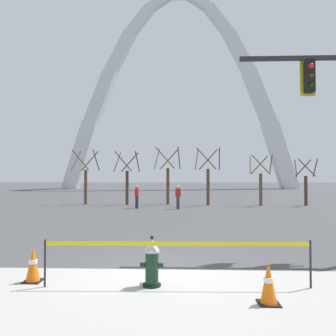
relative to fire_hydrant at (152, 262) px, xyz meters
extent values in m
plane|color=#474749|center=(0.10, 1.19, -0.47)|extent=(240.00, 240.00, 0.00)
cylinder|color=black|center=(0.00, -0.01, -0.44)|extent=(0.36, 0.36, 0.05)
cylinder|color=#14331E|center=(0.00, -0.01, -0.11)|extent=(0.26, 0.26, 0.62)
cylinder|color=#B7B7BC|center=(0.00, -0.01, 0.22)|extent=(0.30, 0.30, 0.04)
cone|color=#B7B7BC|center=(0.00, -0.01, 0.35)|extent=(0.30, 0.30, 0.22)
cylinder|color=black|center=(0.00, -0.01, 0.49)|extent=(0.06, 0.06, 0.06)
cylinder|color=#14331E|center=(-0.18, -0.01, -0.04)|extent=(0.10, 0.09, 0.09)
cylinder|color=#14331E|center=(0.18, -0.01, -0.04)|extent=(0.10, 0.09, 0.09)
cylinder|color=#14331E|center=(0.00, 0.19, -0.14)|extent=(0.13, 0.14, 0.13)
cylinder|color=black|center=(0.00, 0.27, -0.14)|extent=(0.15, 0.03, 0.15)
cylinder|color=#232326|center=(-2.09, -0.15, 0.00)|extent=(0.04, 0.04, 0.93)
cylinder|color=#232326|center=(3.09, -0.01, 0.00)|extent=(0.04, 0.04, 0.93)
cube|color=yellow|center=(0.50, -0.08, 0.39)|extent=(5.17, 0.14, 0.08)
cube|color=black|center=(2.06, -0.86, -0.45)|extent=(0.36, 0.36, 0.03)
cone|color=orange|center=(2.06, -0.86, -0.09)|extent=(0.28, 0.28, 0.70)
cylinder|color=white|center=(2.06, -0.86, -0.05)|extent=(0.17, 0.17, 0.08)
cube|color=black|center=(-2.47, 0.17, -0.45)|extent=(0.36, 0.36, 0.03)
cone|color=orange|center=(-2.47, 0.17, -0.09)|extent=(0.28, 0.28, 0.70)
cylinder|color=white|center=(-2.47, 0.17, -0.05)|extent=(0.17, 0.17, 0.08)
cube|color=#232326|center=(4.69, 3.11, 5.13)|extent=(4.80, 0.12, 0.12)
cube|color=black|center=(4.29, 3.11, 4.58)|extent=(0.26, 0.24, 0.90)
cube|color=gold|center=(4.29, 3.25, 4.58)|extent=(0.44, 0.03, 1.04)
sphere|color=red|center=(4.29, 2.98, 4.86)|extent=(0.16, 0.16, 0.16)
sphere|color=#392706|center=(4.29, 2.98, 4.58)|extent=(0.16, 0.16, 0.16)
sphere|color=black|center=(4.29, 2.98, 4.30)|extent=(0.16, 0.16, 0.16)
cube|color=silver|center=(-18.13, 54.59, 5.51)|extent=(6.25, 2.69, 12.83)
cube|color=silver|center=(-14.49, 54.59, 16.26)|extent=(5.93, 2.40, 10.51)
cube|color=silver|center=(-10.84, 54.59, 24.62)|extent=(5.58, 2.12, 8.22)
cube|color=silver|center=(-7.19, 54.59, 30.60)|extent=(5.17, 1.84, 5.97)
cube|color=silver|center=(-3.55, 54.59, 34.18)|extent=(4.58, 1.56, 3.75)
cube|color=silver|center=(3.74, 54.59, 34.18)|extent=(4.58, 1.56, 3.75)
cube|color=silver|center=(7.39, 54.59, 30.60)|extent=(5.17, 1.84, 5.97)
cube|color=silver|center=(11.04, 54.59, 24.62)|extent=(5.58, 2.12, 8.22)
cube|color=silver|center=(14.68, 54.59, 16.26)|extent=(5.93, 2.40, 10.51)
cube|color=silver|center=(18.33, 54.59, 5.51)|extent=(6.25, 2.69, 12.83)
cylinder|color=brown|center=(-6.94, 19.38, 0.89)|extent=(0.24, 0.24, 2.72)
cylinder|color=brown|center=(-7.77, 19.55, 2.99)|extent=(0.37, 1.46, 1.62)
cylinder|color=brown|center=(-6.10, 19.30, 2.99)|extent=(0.23, 1.47, 1.62)
cylinder|color=brown|center=(-6.86, 20.22, 2.99)|extent=(1.47, 0.23, 1.62)
cylinder|color=brown|center=(-7.13, 18.56, 2.99)|extent=(1.46, 0.40, 1.62)
cylinder|color=#473323|center=(-3.67, 19.40, 0.85)|extent=(0.24, 0.24, 2.63)
cylinder|color=#473323|center=(-4.47, 19.56, 2.88)|extent=(0.36, 1.42, 1.58)
cylinder|color=#473323|center=(-2.85, 19.32, 2.88)|extent=(0.22, 1.43, 1.58)
cylinder|color=#473323|center=(-3.59, 20.22, 2.88)|extent=(1.43, 0.22, 1.58)
cylinder|color=#473323|center=(-3.85, 18.60, 2.88)|extent=(1.41, 0.39, 1.58)
cylinder|color=brown|center=(-0.49, 19.70, 0.96)|extent=(0.24, 0.24, 2.85)
cylinder|color=brown|center=(-1.36, 19.87, 3.16)|extent=(0.38, 1.53, 1.70)
cylinder|color=brown|center=(0.39, 19.61, 3.16)|extent=(0.23, 1.54, 1.70)
cylinder|color=brown|center=(-0.40, 20.58, 3.16)|extent=(1.54, 0.23, 1.70)
cylinder|color=brown|center=(-0.68, 18.83, 3.16)|extent=(1.52, 0.41, 1.70)
cylinder|color=brown|center=(2.61, 19.03, 0.92)|extent=(0.24, 0.24, 2.77)
cylinder|color=brown|center=(1.76, 19.20, 3.06)|extent=(0.37, 1.49, 1.66)
cylinder|color=brown|center=(3.47, 18.95, 3.06)|extent=(0.23, 1.50, 1.66)
cylinder|color=brown|center=(2.70, 19.89, 3.06)|extent=(1.50, 0.23, 1.66)
cylinder|color=brown|center=(2.42, 18.19, 3.06)|extent=(1.48, 0.40, 1.66)
cylinder|color=brown|center=(6.54, 18.83, 0.74)|extent=(0.24, 0.24, 2.42)
cylinder|color=brown|center=(5.81, 18.97, 2.61)|extent=(0.34, 1.31, 1.45)
cylinder|color=brown|center=(7.29, 18.75, 2.61)|extent=(0.21, 1.32, 1.45)
cylinder|color=brown|center=(6.62, 19.58, 2.61)|extent=(1.32, 0.21, 1.45)
cylinder|color=brown|center=(6.38, 18.09, 2.61)|extent=(1.30, 0.36, 1.45)
cylinder|color=#473323|center=(9.92, 18.93, 0.65)|extent=(0.24, 0.24, 2.23)
cylinder|color=#473323|center=(9.24, 19.06, 2.37)|extent=(0.32, 1.21, 1.34)
cylinder|color=#473323|center=(10.61, 18.86, 2.37)|extent=(0.20, 1.22, 1.34)
cylinder|color=#473323|center=(9.99, 19.62, 2.37)|extent=(1.22, 0.20, 1.34)
cylinder|color=#473323|center=(9.77, 18.25, 2.37)|extent=(1.21, 0.34, 1.34)
cylinder|color=#232847|center=(-2.47, 16.18, -0.05)|extent=(0.22, 0.22, 0.84)
cube|color=#B22323|center=(-2.47, 16.18, 0.64)|extent=(0.25, 0.36, 0.54)
sphere|color=tan|center=(-2.47, 16.18, 1.02)|extent=(0.20, 0.20, 0.20)
cylinder|color=#38383D|center=(0.35, 15.81, -0.05)|extent=(0.22, 0.22, 0.84)
cube|color=#B22323|center=(0.35, 15.81, 0.64)|extent=(0.36, 0.24, 0.54)
sphere|color=beige|center=(0.35, 15.81, 1.02)|extent=(0.20, 0.20, 0.20)
camera|label=1|loc=(0.59, -6.65, 1.70)|focal=35.83mm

